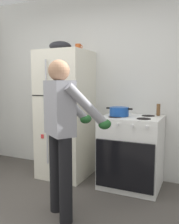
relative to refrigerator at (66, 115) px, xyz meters
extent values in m
cube|color=silver|center=(0.51, 0.38, 0.44)|extent=(6.00, 0.10, 2.70)
cube|color=silver|center=(0.00, 0.00, 0.00)|extent=(0.68, 0.68, 1.82)
cube|color=black|center=(0.00, -0.34, 0.29)|extent=(0.67, 0.01, 0.01)
cylinder|color=#B7B7BC|center=(-0.08, -0.36, -0.31)|extent=(0.02, 0.02, 0.66)
cylinder|color=#B7B7BC|center=(-0.08, -0.36, 0.60)|extent=(0.02, 0.02, 0.34)
cube|color=red|center=(-0.18, -0.35, -0.27)|extent=(0.04, 0.01, 0.06)
cube|color=orange|center=(0.16, -0.35, -0.44)|extent=(0.04, 0.01, 0.06)
cube|color=white|center=(0.99, 0.00, -0.44)|extent=(0.76, 0.64, 0.94)
cube|color=black|center=(0.99, -0.32, -0.52)|extent=(0.53, 0.01, 0.34)
cylinder|color=black|center=(0.81, -0.14, 0.03)|extent=(0.17, 0.17, 0.01)
cylinder|color=black|center=(1.17, -0.14, 0.03)|extent=(0.17, 0.17, 0.01)
cylinder|color=black|center=(0.81, 0.14, 0.03)|extent=(0.17, 0.17, 0.01)
cylinder|color=black|center=(1.17, 0.14, 0.03)|extent=(0.17, 0.17, 0.01)
cylinder|color=silver|center=(0.73, -0.33, -0.03)|extent=(0.04, 0.03, 0.04)
cylinder|color=silver|center=(0.90, -0.33, -0.03)|extent=(0.04, 0.03, 0.04)
cylinder|color=silver|center=(1.08, -0.33, -0.03)|extent=(0.04, 0.03, 0.04)
cylinder|color=silver|center=(1.25, -0.33, -0.03)|extent=(0.04, 0.03, 0.04)
cube|color=black|center=(0.99, -0.33, -0.53)|extent=(0.72, 0.03, 0.60)
cylinder|color=black|center=(0.42, -0.96, -0.48)|extent=(0.13, 0.13, 0.86)
cylinder|color=black|center=(0.63, -1.11, -0.48)|extent=(0.13, 0.13, 0.86)
cube|color=gray|center=(0.53, -1.04, 0.22)|extent=(0.41, 0.37, 0.54)
sphere|color=#A37556|center=(0.53, -1.04, 0.58)|extent=(0.21, 0.21, 0.21)
sphere|color=#434343|center=(0.53, -1.04, 0.55)|extent=(0.15, 0.15, 0.15)
cylinder|color=gray|center=(0.48, -0.75, 0.25)|extent=(0.35, 0.43, 0.45)
cylinder|color=gray|center=(0.81, -0.99, 0.25)|extent=(0.35, 0.43, 0.45)
ellipsoid|color=#1E5123|center=(0.60, -0.59, 0.05)|extent=(0.12, 0.18, 0.10)
ellipsoid|color=#1E5123|center=(0.93, -0.83, 0.05)|extent=(0.12, 0.18, 0.10)
cylinder|color=#19479E|center=(0.83, -0.05, 0.09)|extent=(0.25, 0.25, 0.11)
cube|color=black|center=(0.68, -0.05, 0.13)|extent=(0.05, 0.03, 0.02)
cube|color=black|center=(0.98, -0.05, 0.13)|extent=(0.05, 0.03, 0.02)
cylinder|color=#B24C1E|center=(0.18, 0.05, 0.96)|extent=(0.08, 0.08, 0.10)
torus|color=#B24C1E|center=(0.22, 0.05, 0.96)|extent=(0.06, 0.01, 0.06)
cylinder|color=brown|center=(1.29, 0.20, 0.11)|extent=(0.05, 0.05, 0.15)
ellipsoid|color=black|center=(-0.08, 0.00, 0.98)|extent=(0.32, 0.32, 0.14)
camera|label=1|loc=(1.79, -3.10, 0.48)|focal=39.35mm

